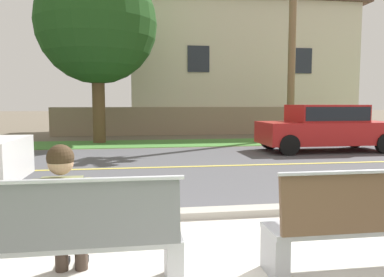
{
  "coord_description": "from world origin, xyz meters",
  "views": [
    {
      "loc": [
        -0.78,
        -2.68,
        1.59
      ],
      "look_at": [
        0.15,
        3.5,
        1.0
      ],
      "focal_mm": 35.12,
      "sensor_mm": 36.0,
      "label": 1
    }
  ],
  "objects_px": {
    "bench_left": "(78,241)",
    "car_red_near": "(325,126)",
    "seated_person_olive": "(64,210)",
    "bench_right": "(360,226)",
    "shade_tree_left": "(100,14)"
  },
  "relations": [
    {
      "from": "bench_left",
      "to": "shade_tree_left",
      "type": "distance_m",
      "value": 13.07
    },
    {
      "from": "bench_left",
      "to": "bench_right",
      "type": "height_order",
      "value": "same"
    },
    {
      "from": "seated_person_olive",
      "to": "car_red_near",
      "type": "height_order",
      "value": "car_red_near"
    },
    {
      "from": "seated_person_olive",
      "to": "car_red_near",
      "type": "bearing_deg",
      "value": 50.53
    },
    {
      "from": "bench_left",
      "to": "shade_tree_left",
      "type": "xyz_separation_m",
      "value": [
        -0.8,
        12.21,
        4.59
      ]
    },
    {
      "from": "bench_left",
      "to": "car_red_near",
      "type": "distance_m",
      "value": 10.81
    },
    {
      "from": "bench_right",
      "to": "car_red_near",
      "type": "bearing_deg",
      "value": 63.78
    },
    {
      "from": "bench_right",
      "to": "shade_tree_left",
      "type": "bearing_deg",
      "value": 105.26
    },
    {
      "from": "bench_left",
      "to": "car_red_near",
      "type": "xyz_separation_m",
      "value": [
        6.7,
        8.47,
        0.4
      ]
    },
    {
      "from": "bench_right",
      "to": "car_red_near",
      "type": "distance_m",
      "value": 9.45
    },
    {
      "from": "seated_person_olive",
      "to": "shade_tree_left",
      "type": "xyz_separation_m",
      "value": [
        -0.67,
        12.04,
        4.37
      ]
    },
    {
      "from": "bench_right",
      "to": "shade_tree_left",
      "type": "xyz_separation_m",
      "value": [
        -3.33,
        12.21,
        4.59
      ]
    },
    {
      "from": "bench_left",
      "to": "shade_tree_left",
      "type": "height_order",
      "value": "shade_tree_left"
    },
    {
      "from": "bench_left",
      "to": "shade_tree_left",
      "type": "bearing_deg",
      "value": 93.76
    },
    {
      "from": "bench_left",
      "to": "car_red_near",
      "type": "relative_size",
      "value": 0.4
    }
  ]
}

